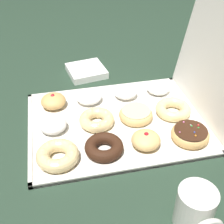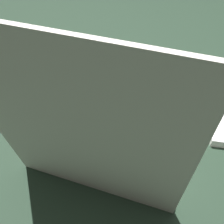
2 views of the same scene
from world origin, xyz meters
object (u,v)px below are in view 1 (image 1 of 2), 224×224
(glazed_ring_donut_7, at_px, (136,114))
(cruller_donut_10, at_px, (173,109))
(cruller_donut_2, at_px, (58,155))
(powdered_filled_donut_9, at_px, (158,88))
(powdered_filled_donut_1, at_px, (53,125))
(powdered_filled_donut_6, at_px, (126,92))
(cruller_donut_4, at_px, (97,120))
(napkin_stack, at_px, (86,71))
(jelly_filled_donut_0, at_px, (53,101))
(donut_box, at_px, (116,122))
(chocolate_cake_ring_donut_5, at_px, (104,147))
(coffee_mug, at_px, (196,209))
(jelly_filled_donut_8, at_px, (146,140))
(sprinkle_donut_11, at_px, (190,134))
(powdered_filled_donut_3, at_px, (89,97))

(glazed_ring_donut_7, xyz_separation_m, cruller_donut_10, (-0.00, 0.13, 0.00))
(cruller_donut_2, height_order, powdered_filled_donut_9, same)
(powdered_filled_donut_1, distance_m, powdered_filled_donut_9, 0.42)
(powdered_filled_donut_6, bearing_deg, powdered_filled_donut_9, 91.15)
(cruller_donut_4, height_order, napkin_stack, cruller_donut_4)
(jelly_filled_donut_0, relative_size, cruller_donut_10, 0.73)
(donut_box, height_order, glazed_ring_donut_7, glazed_ring_donut_7)
(jelly_filled_donut_0, height_order, cruller_donut_2, jelly_filled_donut_0)
(chocolate_cake_ring_donut_5, relative_size, coffee_mug, 1.04)
(powdered_filled_donut_1, height_order, cruller_donut_4, powdered_filled_donut_1)
(donut_box, relative_size, cruller_donut_10, 4.75)
(chocolate_cake_ring_donut_5, xyz_separation_m, napkin_stack, (-0.48, 0.02, -0.01))
(cruller_donut_4, bearing_deg, chocolate_cake_ring_donut_5, -0.67)
(jelly_filled_donut_8, height_order, sprinkle_donut_11, jelly_filled_donut_8)
(cruller_donut_4, relative_size, powdered_filled_donut_6, 1.33)
(glazed_ring_donut_7, height_order, napkin_stack, glazed_ring_donut_7)
(cruller_donut_2, distance_m, powdered_filled_donut_9, 0.47)
(powdered_filled_donut_3, distance_m, chocolate_cake_ring_donut_5, 0.26)
(chocolate_cake_ring_donut_5, height_order, cruller_donut_10, cruller_donut_10)
(donut_box, height_order, powdered_filled_donut_6, powdered_filled_donut_6)
(cruller_donut_2, xyz_separation_m, glazed_ring_donut_7, (-0.13, 0.26, -0.00))
(powdered_filled_donut_1, distance_m, jelly_filled_donut_8, 0.29)
(sprinkle_donut_11, bearing_deg, powdered_filled_donut_3, -134.83)
(powdered_filled_donut_1, xyz_separation_m, sprinkle_donut_11, (0.13, 0.40, -0.00))
(cruller_donut_4, xyz_separation_m, coffee_mug, (0.39, 0.15, 0.03))
(cruller_donut_4, distance_m, powdered_filled_donut_9, 0.29)
(cruller_donut_2, distance_m, jelly_filled_donut_8, 0.26)
(cruller_donut_2, height_order, powdered_filled_donut_6, powdered_filled_donut_6)
(cruller_donut_2, relative_size, glazed_ring_donut_7, 1.09)
(powdered_filled_donut_3, bearing_deg, jelly_filled_donut_8, 25.72)
(cruller_donut_2, distance_m, powdered_filled_donut_6, 0.38)
(coffee_mug, bearing_deg, glazed_ring_donut_7, -176.70)
(donut_box, height_order, sprinkle_donut_11, sprinkle_donut_11)
(powdered_filled_donut_1, relative_size, powdered_filled_donut_6, 1.01)
(chocolate_cake_ring_donut_5, distance_m, napkin_stack, 0.48)
(jelly_filled_donut_8, distance_m, napkin_stack, 0.49)
(powdered_filled_donut_1, distance_m, napkin_stack, 0.38)
(glazed_ring_donut_7, height_order, coffee_mug, coffee_mug)
(powdered_filled_donut_6, height_order, cruller_donut_10, powdered_filled_donut_6)
(jelly_filled_donut_8, xyz_separation_m, cruller_donut_10, (-0.13, 0.14, -0.00))
(glazed_ring_donut_7, height_order, powdered_filled_donut_9, powdered_filled_donut_9)
(jelly_filled_donut_0, height_order, powdered_filled_donut_1, jelly_filled_donut_0)
(donut_box, relative_size, cruller_donut_2, 4.65)
(jelly_filled_donut_0, bearing_deg, powdered_filled_donut_3, 92.47)
(powdered_filled_donut_9, distance_m, sprinkle_donut_11, 0.27)
(powdered_filled_donut_9, xyz_separation_m, napkin_stack, (-0.21, -0.24, -0.02))
(jelly_filled_donut_0, height_order, coffee_mug, coffee_mug)
(powdered_filled_donut_9, bearing_deg, chocolate_cake_ring_donut_5, -44.21)
(powdered_filled_donut_3, relative_size, powdered_filled_donut_6, 1.09)
(donut_box, xyz_separation_m, jelly_filled_donut_8, (0.13, 0.06, 0.03))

